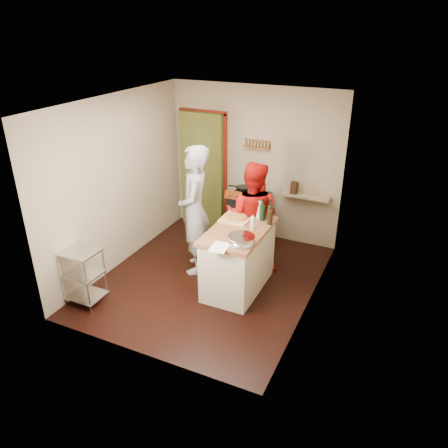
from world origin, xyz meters
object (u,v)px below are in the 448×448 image
(wire_shelving, at_px, (83,274))
(island, at_px, (239,257))
(person_stripe, at_px, (195,211))
(person_red, at_px, (252,217))
(stove, at_px, (248,217))

(wire_shelving, distance_m, island, 2.13)
(person_stripe, relative_size, person_red, 1.14)
(stove, distance_m, person_stripe, 1.37)
(island, relative_size, person_stripe, 0.70)
(person_red, bearing_deg, wire_shelving, 41.34)
(wire_shelving, relative_size, person_stripe, 0.41)
(stove, height_order, island, island)
(person_red, bearing_deg, person_stripe, 22.68)
(person_stripe, distance_m, person_red, 0.86)
(person_red, bearing_deg, island, 88.92)
(stove, height_order, person_red, person_red)
(island, relative_size, person_red, 0.80)
(island, distance_m, person_red, 0.71)
(wire_shelving, bearing_deg, person_red, 46.74)
(wire_shelving, height_order, person_red, person_red)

